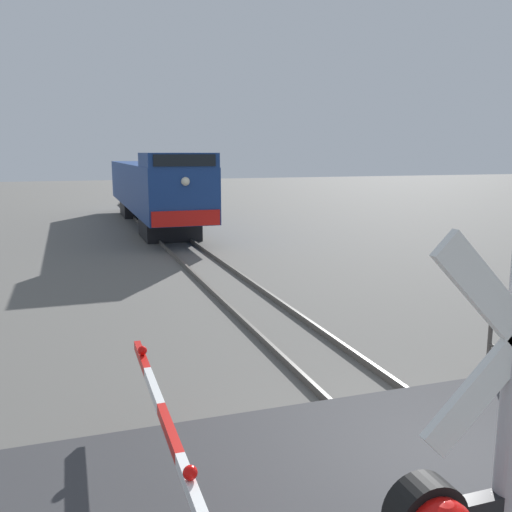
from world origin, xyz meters
TOP-DOWN VIEW (x-y plane):
  - ground_plane at (0.00, 0.00)m, footprint 160.00×160.00m
  - rail_track_left at (-0.72, 0.00)m, footprint 0.08×80.00m
  - rail_track_right at (0.72, 0.00)m, footprint 0.08×80.00m
  - road_surface at (0.00, 0.00)m, footprint 36.00×4.55m
  - locomotive at (0.00, 25.99)m, footprint 2.99×18.43m

SIDE VIEW (x-z plane):
  - ground_plane at x=0.00m, z-range 0.00..0.00m
  - rail_track_left at x=-0.72m, z-range 0.00..0.15m
  - rail_track_right at x=0.72m, z-range 0.00..0.15m
  - road_surface at x=0.00m, z-range 0.00..0.15m
  - locomotive at x=0.00m, z-range 0.09..4.13m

